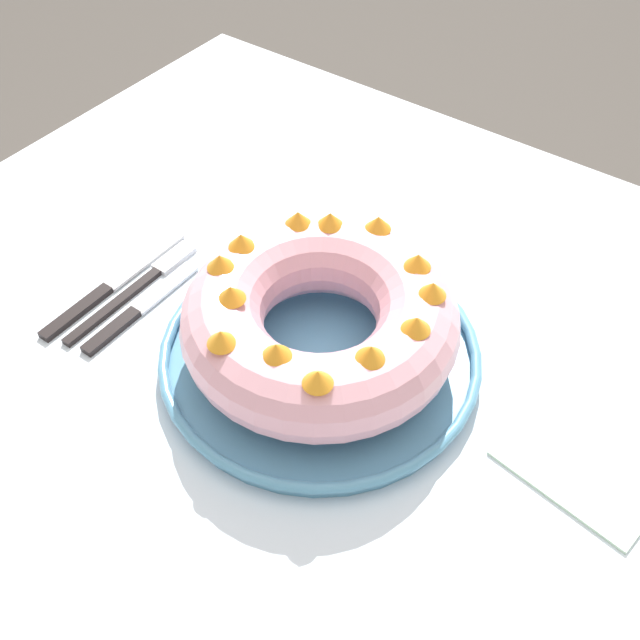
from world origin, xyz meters
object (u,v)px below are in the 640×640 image
Objects in this scene: serving_dish at (320,354)px; napkin at (582,466)px; bundt_cake at (320,319)px; cake_knife at (135,313)px; fork at (141,284)px; serving_knife at (106,290)px.

serving_dish is 0.30m from napkin.
bundt_cake is 0.24m from cake_knife.
serving_dish is 0.25m from fork.
serving_knife reaches higher than napkin.
fork is 0.92× the size of serving_knife.
bundt_cake is at bearing 12.28° from serving_knife.
serving_dish is at bearing 21.41° from cake_knife.
cake_knife is (0.06, -0.01, 0.00)m from serving_knife.
serving_dish is at bearing 6.21° from fork.
bundt_cake reaches higher than serving_knife.
fork is 0.55m from napkin.
bundt_cake reaches higher than napkin.
cake_knife is (0.03, -0.04, 0.00)m from fork.
napkin is (0.57, 0.11, -0.00)m from serving_knife.
serving_knife is at bearing -132.15° from fork.
bundt_cake reaches higher than cake_knife.
fork is at bearing -172.74° from bundt_cake.
serving_dish is 1.20× the size of bundt_cake.
fork is at bearing -172.18° from napkin.
fork is 0.04m from serving_knife.
bundt_cake is 0.26m from fork.
bundt_cake reaches higher than serving_dish.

